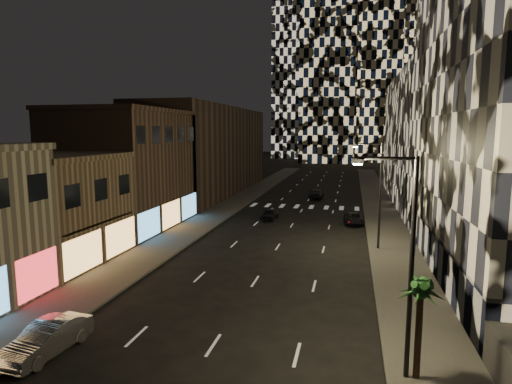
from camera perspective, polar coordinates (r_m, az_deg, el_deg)
The scene contains 18 objects.
sidewalk_left at distance 60.28m, azimuth -3.07°, elevation -1.53°, with size 4.00×120.00×0.15m, color #47443F.
sidewalk_right at distance 58.19m, azimuth 16.26°, elevation -2.19°, with size 4.00×120.00×0.15m, color #47443F.
curb_left at distance 59.75m, azimuth -1.13°, elevation -1.61°, with size 0.20×120.00×0.15m, color #4C4C47.
curb_right at distance 58.09m, azimuth 14.19°, elevation -2.13°, with size 0.20×120.00×0.15m, color #4C4C47.
retail_tan at distance 37.01m, azimuth -26.37°, elevation -2.25°, with size 10.00×10.00×8.00m, color #856C4F.
retail_brown at distance 47.02m, azimuth -16.93°, elevation 2.71°, with size 10.00×15.00×12.00m, color brown.
retail_filler_left at distance 71.16m, azimuth -6.37°, elevation 5.50°, with size 10.00×40.00×14.00m, color brown.
midrise_base at distance 33.40m, azimuth 22.98°, elevation -7.48°, with size 0.60×25.00×3.00m, color #383838.
midrise_filler_right at distance 65.68m, azimuth 24.99°, elevation 6.35°, with size 16.00×40.00×18.00m, color #232326.
tower_left_back at distance 180.22m, azimuth 7.01°, elevation 24.04°, with size 24.00×24.00×120.00m, color black.
tower_center_low at distance 152.11m, azimuth 9.95°, elevation 22.15°, with size 18.00×18.00×95.00m, color black.
streetlight_near at distance 17.97m, azimuth 19.33°, elevation -7.63°, with size 2.55×0.25×9.00m.
streetlight_far at distance 37.56m, azimuth 15.89°, elevation 0.51°, with size 2.55×0.25×9.00m.
car_silver_parked at distance 22.63m, azimuth -26.08°, elevation -17.16°, with size 1.57×4.50×1.48m, color #9A999E.
car_dark_midlane at distance 49.51m, azimuth 1.86°, elevation -2.97°, with size 1.49×3.69×1.26m, color black.
car_dark_oncoming at distance 65.79m, azimuth 8.05°, elevation -0.24°, with size 1.96×4.83×1.40m, color black.
car_dark_rightlane at distance 48.26m, azimuth 12.89°, elevation -3.49°, with size 2.00×4.33×1.20m, color black.
palm_tree at distance 18.64m, azimuth 21.08°, elevation -12.88°, with size 2.12×2.11×4.16m.
Camera 1 is at (6.18, -7.21, 10.06)m, focal length 30.00 mm.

